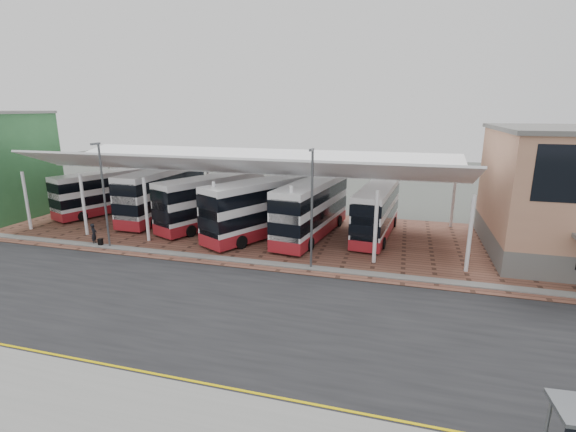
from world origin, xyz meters
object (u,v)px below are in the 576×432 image
at_px(bus_1, 163,194).
at_px(pedestrian, 94,234).
at_px(bus_0, 106,193).
at_px(bus_4, 312,209).
at_px(bus_2, 213,201).
at_px(bus_3, 264,208).
at_px(bus_5, 376,212).

height_order(bus_1, pedestrian, bus_1).
distance_m(bus_0, bus_4, 21.97).
height_order(bus_0, bus_2, bus_2).
bearing_deg(pedestrian, bus_2, -64.25).
bearing_deg(bus_2, bus_3, 8.58).
bearing_deg(bus_4, pedestrian, -148.88).
bearing_deg(pedestrian, bus_3, -86.14).
bearing_deg(bus_3, bus_2, -168.05).
xyz_separation_m(bus_0, pedestrian, (5.81, -8.87, -1.28)).
bearing_deg(bus_1, bus_2, -11.84).
distance_m(bus_3, bus_5, 9.37).
bearing_deg(bus_5, bus_4, -158.64).
bearing_deg(bus_1, pedestrian, -94.01).
distance_m(bus_2, bus_4, 9.34).
height_order(bus_2, bus_4, bus_4).
xyz_separation_m(bus_2, bus_4, (9.32, -0.64, 0.06)).
xyz_separation_m(bus_3, bus_4, (3.89, 0.88, -0.04)).
distance_m(bus_0, bus_3, 18.22).
height_order(bus_4, bus_5, bus_4).
relative_size(bus_1, bus_4, 1.01).
distance_m(bus_1, pedestrian, 8.99).
bearing_deg(bus_5, bus_1, -176.14).
bearing_deg(bus_1, bus_4, -6.26).
relative_size(bus_0, bus_1, 0.89).
height_order(bus_2, bus_3, bus_3).
bearing_deg(bus_1, bus_0, -179.15).
height_order(bus_0, pedestrian, bus_0).
height_order(bus_3, pedestrian, bus_3).
xyz_separation_m(bus_4, pedestrian, (-16.06, -6.78, -1.50)).
height_order(bus_0, bus_4, bus_4).
height_order(bus_0, bus_1, bus_1).
relative_size(bus_2, bus_4, 0.96).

